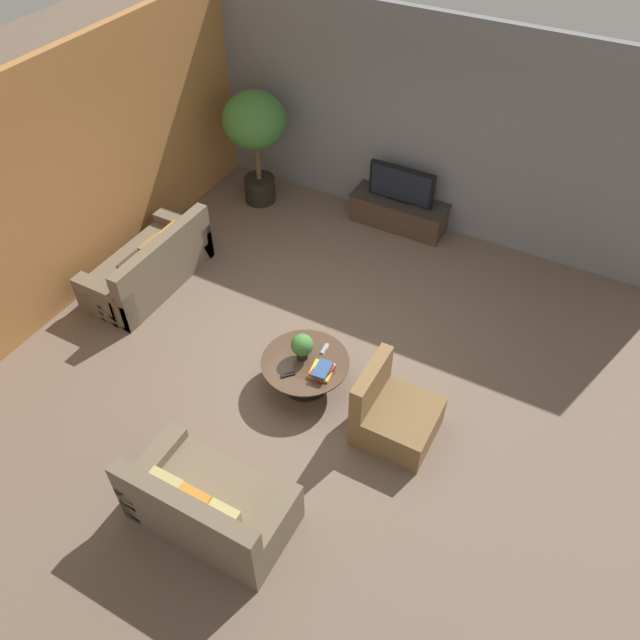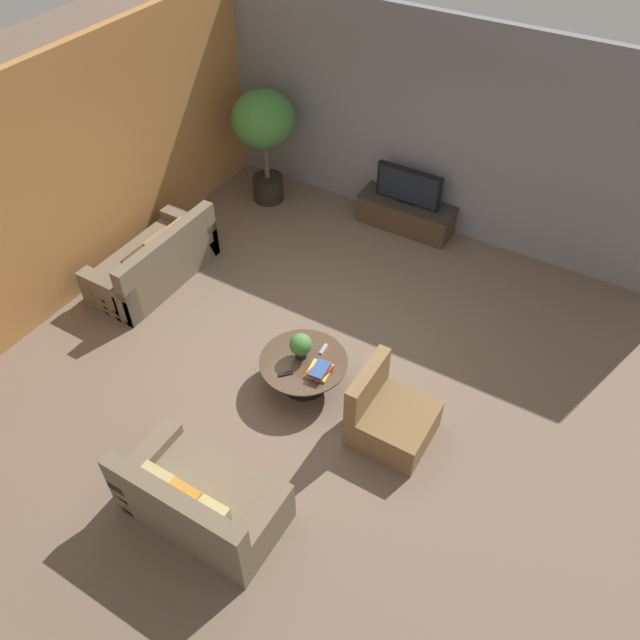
{
  "view_description": "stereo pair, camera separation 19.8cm",
  "coord_description": "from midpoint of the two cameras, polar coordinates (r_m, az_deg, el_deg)",
  "views": [
    {
      "loc": [
        2.54,
        -4.4,
        5.59
      ],
      "look_at": [
        0.09,
        0.09,
        0.55
      ],
      "focal_mm": 35.0,
      "sensor_mm": 36.0,
      "label": 1
    },
    {
      "loc": [
        2.71,
        -4.3,
        5.59
      ],
      "look_at": [
        0.09,
        0.09,
        0.55
      ],
      "focal_mm": 35.0,
      "sensor_mm": 36.0,
      "label": 2
    }
  ],
  "objects": [
    {
      "name": "book_stack",
      "position": [
        6.81,
        0.81,
        -4.64
      ],
      "size": [
        0.27,
        0.32,
        0.1
      ],
      "color": "gold",
      "rests_on": "coffee_table"
    },
    {
      "name": "potted_palm_tall",
      "position": [
        9.52,
        -4.51,
        17.14
      ],
      "size": [
        0.93,
        0.93,
        1.76
      ],
      "color": "black",
      "rests_on": "ground"
    },
    {
      "name": "ground_plane",
      "position": [
        7.55,
        -0.17,
        -3.15
      ],
      "size": [
        24.0,
        24.0,
        0.0
      ],
      "primitive_type": "plane",
      "color": "brown"
    },
    {
      "name": "remote_black",
      "position": [
        6.83,
        -2.33,
        -4.94
      ],
      "size": [
        0.14,
        0.15,
        0.02
      ],
      "primitive_type": "cube",
      "rotation": [
        0.0,
        0.0,
        -0.74
      ],
      "color": "black",
      "rests_on": "coffee_table"
    },
    {
      "name": "coffee_table",
      "position": [
        7.05,
        -0.7,
        -4.38
      ],
      "size": [
        0.99,
        0.99,
        0.39
      ],
      "color": "black",
      "rests_on": "ground"
    },
    {
      "name": "back_wall_stone",
      "position": [
        9.03,
        10.99,
        16.86
      ],
      "size": [
        7.4,
        0.12,
        3.0
      ],
      "primitive_type": "cube",
      "color": "slate",
      "rests_on": "ground"
    },
    {
      "name": "potted_plant_tabletop",
      "position": [
        6.87,
        -0.95,
        -2.34
      ],
      "size": [
        0.25,
        0.25,
        0.33
      ],
      "color": "black",
      "rests_on": "coffee_table"
    },
    {
      "name": "television",
      "position": [
        9.2,
        8.75,
        11.97
      ],
      "size": [
        0.98,
        0.13,
        0.53
      ],
      "color": "black",
      "rests_on": "media_console"
    },
    {
      "name": "side_wall_left",
      "position": [
        8.49,
        -19.23,
        13.26
      ],
      "size": [
        0.12,
        7.4,
        3.0
      ],
      "primitive_type": "cube",
      "color": "#B2753D",
      "rests_on": "ground"
    },
    {
      "name": "remote_silver",
      "position": [
        7.07,
        1.13,
        -2.67
      ],
      "size": [
        0.05,
        0.16,
        0.02
      ],
      "primitive_type": "cube",
      "rotation": [
        0.0,
        0.0,
        0.08
      ],
      "color": "gray",
      "rests_on": "coffee_table"
    },
    {
      "name": "couch_near_entry",
      "position": [
        6.16,
        -9.97,
        -16.0
      ],
      "size": [
        1.52,
        0.84,
        0.84
      ],
      "rotation": [
        0.0,
        0.0,
        3.14
      ],
      "color": "brown",
      "rests_on": "ground"
    },
    {
      "name": "armchair_wicker",
      "position": [
        6.67,
        7.17,
        -8.81
      ],
      "size": [
        0.8,
        0.76,
        0.86
      ],
      "rotation": [
        0.0,
        0.0,
        1.57
      ],
      "color": "brown",
      "rests_on": "ground"
    },
    {
      "name": "media_console",
      "position": [
        9.46,
        8.44,
        9.57
      ],
      "size": [
        1.43,
        0.5,
        0.45
      ],
      "color": "#473323",
      "rests_on": "ground"
    },
    {
      "name": "couch_by_wall",
      "position": [
        8.63,
        -14.22,
        5.12
      ],
      "size": [
        0.84,
        1.79,
        0.84
      ],
      "rotation": [
        0.0,
        0.0,
        -1.57
      ],
      "color": "brown",
      "rests_on": "ground"
    }
  ]
}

